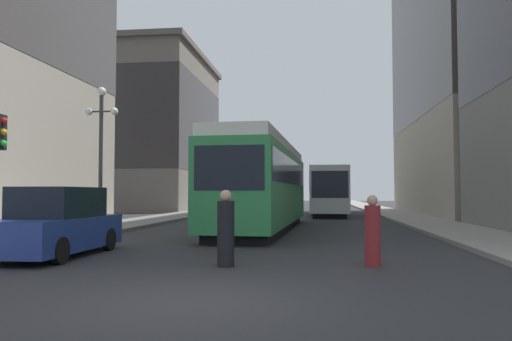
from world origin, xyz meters
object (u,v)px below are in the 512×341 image
parked_car_left_mid (233,203)px  lamp_post_left_near (101,137)px  streetcar (264,183)px  pedestrian_crossing_near (226,231)px  parked_car_left_near (57,224)px  pedestrian_crossing_far (373,233)px  transit_bus (327,189)px

parked_car_left_mid → lamp_post_left_near: 21.17m
parked_car_left_mid → lamp_post_left_near: lamp_post_left_near is taller
streetcar → pedestrian_crossing_near: streetcar is taller
streetcar → parked_car_left_mid: bearing=106.2°
parked_car_left_near → lamp_post_left_near: 7.71m
parked_car_left_near → pedestrian_crossing_far: bearing=-6.7°
streetcar → parked_car_left_near: streetcar is taller
pedestrian_crossing_near → lamp_post_left_near: lamp_post_left_near is taller
streetcar → parked_car_left_near: (-4.42, -9.91, -1.26)m
parked_car_left_mid → pedestrian_crossing_near: 29.34m
parked_car_left_near → parked_car_left_mid: 27.65m
pedestrian_crossing_near → lamp_post_left_near: (-6.67, 8.10, 3.15)m
parked_car_left_mid → pedestrian_crossing_far: (8.07, -28.49, -0.09)m
pedestrian_crossing_near → lamp_post_left_near: size_ratio=0.30×
parked_car_left_near → transit_bus: bearing=72.4°
transit_bus → parked_car_left_near: 25.96m
streetcar → pedestrian_crossing_near: (0.35, -11.21, -1.29)m
parked_car_left_near → pedestrian_crossing_near: 4.94m
lamp_post_left_near → pedestrian_crossing_near: bearing=-50.5°
parked_car_left_mid → pedestrian_crossing_far: parked_car_left_mid is taller
streetcar → lamp_post_left_near: bearing=-151.5°
parked_car_left_near → parked_car_left_mid: same height
streetcar → pedestrian_crossing_near: 11.29m
parked_car_left_near → streetcar: bearing=65.2°
transit_bus → pedestrian_crossing_near: (-2.76, -26.12, -1.14)m
pedestrian_crossing_far → transit_bus: bearing=26.9°
parked_car_left_mid → streetcar: bearing=-72.8°
parked_car_left_mid → lamp_post_left_near: size_ratio=0.83×
parked_car_left_mid → transit_bus: bearing=-17.4°
streetcar → parked_car_left_near: bearing=-111.8°
pedestrian_crossing_far → lamp_post_left_near: (-9.97, 7.64, 3.20)m
parked_car_left_mid → pedestrian_crossing_near: parked_car_left_mid is taller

